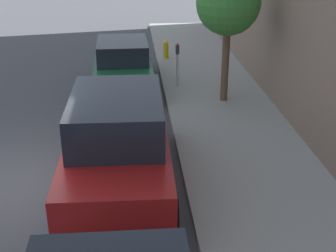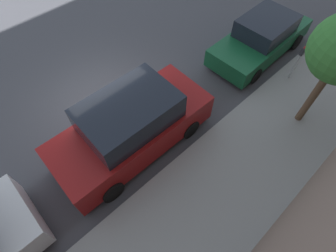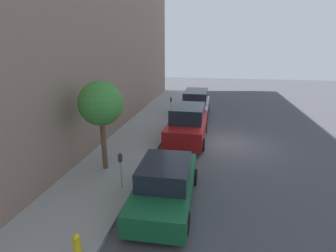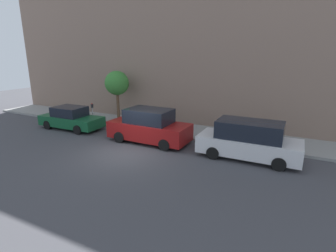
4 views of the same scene
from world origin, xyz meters
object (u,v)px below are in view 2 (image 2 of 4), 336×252
at_px(parked_suv_second, 132,127).
at_px(fire_hydrant, 335,30).
at_px(parked_sedan_third, 261,38).
at_px(parking_meter_far, 299,59).

xyz_separation_m(parked_suv_second, fire_hydrant, (1.67, 9.29, -0.44)).
relative_size(parked_suv_second, fire_hydrant, 7.00).
bearing_deg(parked_suv_second, parked_sedan_third, 89.58).
bearing_deg(parked_suv_second, parking_meter_far, 73.38).
bearing_deg(fire_hydrant, parked_sedan_third, -118.74).
bearing_deg(parking_meter_far, parked_suv_second, -106.62).
xyz_separation_m(parked_sedan_third, fire_hydrant, (1.62, 2.96, -0.23)).
height_order(parked_suv_second, parked_sedan_third, parked_suv_second).
xyz_separation_m(parked_sedan_third, parking_meter_far, (1.72, -0.40, 0.27)).
height_order(parked_sedan_third, parking_meter_far, parked_sedan_third).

